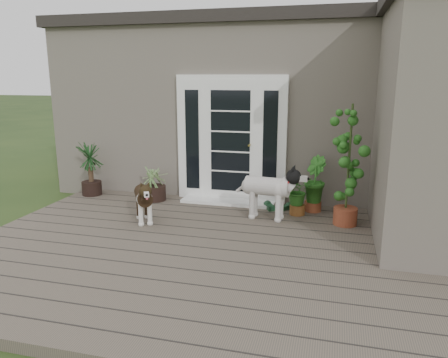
# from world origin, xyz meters

# --- Properties ---
(deck) EXTENTS (6.20, 4.60, 0.12)m
(deck) POSITION_xyz_m (0.00, 0.40, 0.06)
(deck) COLOR #6B5B4C
(deck) RESTS_ON ground
(house_main) EXTENTS (7.40, 4.00, 3.10)m
(house_main) POSITION_xyz_m (0.00, 4.65, 1.55)
(house_main) COLOR #665E54
(house_main) RESTS_ON ground
(roof_main) EXTENTS (7.60, 4.20, 0.20)m
(roof_main) POSITION_xyz_m (0.00, 4.65, 3.20)
(roof_main) COLOR #2D2826
(roof_main) RESTS_ON house_main
(house_wing) EXTENTS (1.60, 2.40, 3.10)m
(house_wing) POSITION_xyz_m (2.90, 1.50, 1.55)
(house_wing) COLOR #665E54
(house_wing) RESTS_ON ground
(door_unit) EXTENTS (1.90, 0.14, 2.15)m
(door_unit) POSITION_xyz_m (-0.20, 2.60, 1.19)
(door_unit) COLOR white
(door_unit) RESTS_ON deck
(door_step) EXTENTS (1.60, 0.40, 0.05)m
(door_step) POSITION_xyz_m (-0.20, 2.40, 0.14)
(door_step) COLOR white
(door_step) RESTS_ON deck
(brindle_dog) EXTENTS (0.63, 0.77, 0.60)m
(brindle_dog) POSITION_xyz_m (-1.17, 1.13, 0.42)
(brindle_dog) COLOR #312011
(brindle_dog) RESTS_ON deck
(white_dog) EXTENTS (0.93, 0.48, 0.74)m
(white_dog) POSITION_xyz_m (0.58, 1.73, 0.49)
(white_dog) COLOR white
(white_dog) RESTS_ON deck
(spider_plant) EXTENTS (0.68, 0.68, 0.69)m
(spider_plant) POSITION_xyz_m (-1.49, 2.25, 0.46)
(spider_plant) COLOR #839159
(spider_plant) RESTS_ON deck
(yucca) EXTENTS (0.76, 0.76, 0.98)m
(yucca) POSITION_xyz_m (-2.75, 2.29, 0.61)
(yucca) COLOR black
(yucca) RESTS_ON deck
(herb_a) EXTENTS (0.56, 0.56, 0.54)m
(herb_a) POSITION_xyz_m (1.01, 2.06, 0.39)
(herb_a) COLOR #1B6122
(herb_a) RESTS_ON deck
(herb_b) EXTENTS (0.56, 0.56, 0.67)m
(herb_b) POSITION_xyz_m (1.24, 2.31, 0.46)
(herb_b) COLOR #235618
(herb_b) RESTS_ON deck
(herb_c) EXTENTS (0.53, 0.53, 0.59)m
(herb_c) POSITION_xyz_m (2.32, 2.34, 0.41)
(herb_c) COLOR #1A5B1D
(herb_c) RESTS_ON deck
(sapling) EXTENTS (0.62, 0.62, 1.82)m
(sapling) POSITION_xyz_m (1.73, 1.77, 1.03)
(sapling) COLOR #20641C
(sapling) RESTS_ON deck
(clog_left) EXTENTS (0.29, 0.36, 0.10)m
(clog_left) POSITION_xyz_m (0.54, 2.24, 0.17)
(clog_left) COLOR #163820
(clog_left) RESTS_ON deck
(clog_right) EXTENTS (0.31, 0.31, 0.09)m
(clog_right) POSITION_xyz_m (0.79, 2.26, 0.17)
(clog_right) COLOR #163820
(clog_right) RESTS_ON deck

